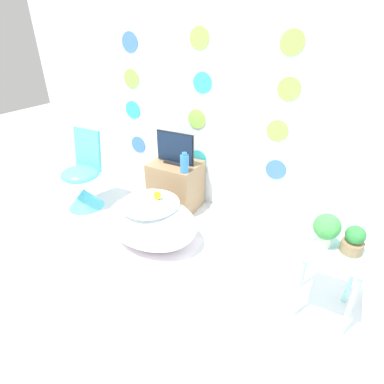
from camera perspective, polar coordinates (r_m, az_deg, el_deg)
name	(u,v)px	position (r m, az deg, el deg)	size (l,w,h in m)	color
ground_plane	(78,316)	(2.48, -20.96, -21.12)	(12.00, 12.00, 0.00)	silver
wall_back_dotted	(201,87)	(3.20, 1.66, 19.38)	(4.67, 0.05, 2.60)	white
rug	(138,250)	(2.88, -10.17, -10.89)	(0.95, 0.90, 0.01)	silver
bathtub	(151,222)	(2.85, -7.75, -5.60)	(0.91, 0.66, 0.44)	white
rubber_duck	(157,195)	(2.74, -6.67, -0.58)	(0.07, 0.08, 0.09)	yellow
chair	(84,185)	(3.58, -19.95, 1.32)	(0.42, 0.42, 0.88)	#4CC6DB
tv_cabinet	(176,185)	(3.38, -3.08, 1.37)	(0.52, 0.44, 0.53)	#8E704C
tv	(175,150)	(3.21, -3.27, 8.08)	(0.44, 0.12, 0.34)	black
vase	(185,163)	(3.01, -1.44, 5.48)	(0.09, 0.09, 0.21)	#2D72B7
side_table	(331,264)	(2.26, 25.02, -12.27)	(0.37, 0.38, 0.56)	#99E0D8
potted_plant_left	(327,228)	(2.11, 24.25, -6.32)	(0.17, 0.17, 0.24)	beige
potted_plant_right	(354,240)	(2.15, 28.43, -8.11)	(0.14, 0.14, 0.19)	#8C6B4C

